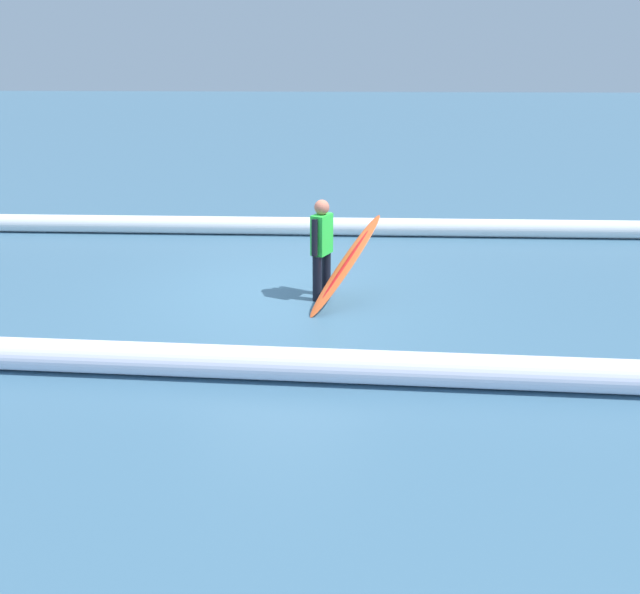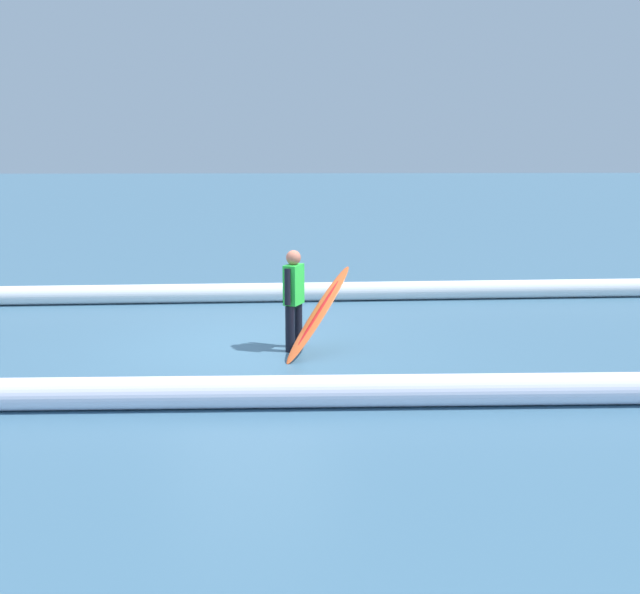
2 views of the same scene
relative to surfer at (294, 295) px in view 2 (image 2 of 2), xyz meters
name	(u,v)px [view 2 (image 2 of 2)]	position (x,y,z in m)	size (l,w,h in m)	color
ground_plane	(251,346)	(0.65, -0.22, -0.84)	(158.83, 158.83, 0.00)	#416984
surfer	(294,295)	(0.00, 0.00, 0.00)	(0.32, 0.53, 1.50)	black
surfboard	(319,313)	(-0.37, 0.17, -0.25)	(1.15, 1.45, 1.22)	#E55926
wave_crest_foreground	(217,293)	(1.49, -3.59, -0.65)	(0.37, 0.37, 21.65)	white
wave_crest_midground	(489,389)	(-2.28, 2.61, -0.65)	(0.38, 0.38, 17.99)	white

